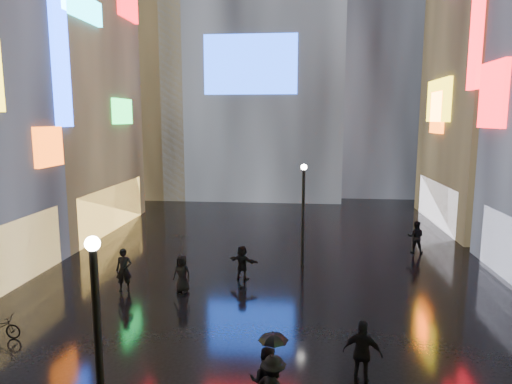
# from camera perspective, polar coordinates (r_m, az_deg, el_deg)

# --- Properties ---
(ground) EXTENTS (140.00, 140.00, 0.00)m
(ground) POSITION_cam_1_polar(r_m,az_deg,el_deg) (24.11, 1.94, -8.77)
(ground) COLOR black
(ground) RESTS_ON ground
(building_left_far) EXTENTS (10.28, 12.00, 22.00)m
(building_left_far) POSITION_cam_1_polar(r_m,az_deg,el_deg) (33.97, -26.11, 14.26)
(building_left_far) COLOR black
(building_left_far) RESTS_ON ground
(tower_flank_right) EXTENTS (12.00, 12.00, 34.00)m
(tower_flank_right) POSITION_cam_1_polar(r_m,az_deg,el_deg) (50.39, 15.13, 19.80)
(tower_flank_right) COLOR black
(tower_flank_right) RESTS_ON ground
(tower_flank_left) EXTENTS (10.00, 10.00, 26.00)m
(tower_flank_left) POSITION_cam_1_polar(r_m,az_deg,el_deg) (47.83, -13.70, 15.59)
(tower_flank_left) COLOR black
(tower_flank_left) RESTS_ON ground
(lamp_near) EXTENTS (0.30, 0.30, 5.20)m
(lamp_near) POSITION_cam_1_polar(r_m,az_deg,el_deg) (10.04, -19.09, -17.77)
(lamp_near) COLOR black
(lamp_near) RESTS_ON ground
(lamp_far) EXTENTS (0.30, 0.30, 5.20)m
(lamp_far) POSITION_cam_1_polar(r_m,az_deg,el_deg) (23.00, 5.92, -2.11)
(lamp_far) COLOR black
(lamp_far) RESTS_ON ground
(pedestrian_1) EXTENTS (0.92, 0.74, 1.79)m
(pedestrian_1) POSITION_cam_1_polar(r_m,az_deg,el_deg) (12.41, 1.26, -22.50)
(pedestrian_1) COLOR black
(pedestrian_1) RESTS_ON ground
(pedestrian_3) EXTENTS (1.18, 0.72, 1.88)m
(pedestrian_3) POSITION_cam_1_polar(r_m,az_deg,el_deg) (13.83, 13.18, -19.00)
(pedestrian_3) COLOR black
(pedestrian_3) RESTS_ON ground
(pedestrian_4) EXTENTS (0.90, 0.70, 1.63)m
(pedestrian_4) POSITION_cam_1_polar(r_m,az_deg,el_deg) (20.21, -9.23, -10.03)
(pedestrian_4) COLOR black
(pedestrian_4) RESTS_ON ground
(pedestrian_5) EXTENTS (1.56, 1.04, 1.62)m
(pedestrian_5) POSITION_cam_1_polar(r_m,az_deg,el_deg) (21.44, -1.72, -8.80)
(pedestrian_5) COLOR black
(pedestrian_5) RESTS_ON ground
(pedestrian_6) EXTENTS (0.75, 0.56, 1.88)m
(pedestrian_6) POSITION_cam_1_polar(r_m,az_deg,el_deg) (20.83, -16.17, -9.34)
(pedestrian_6) COLOR black
(pedestrian_6) RESTS_ON ground
(pedestrian_7) EXTENTS (1.00, 0.86, 1.80)m
(pedestrian_7) POSITION_cam_1_polar(r_m,az_deg,el_deg) (27.05, 19.34, -5.32)
(pedestrian_7) COLOR black
(pedestrian_7) RESTS_ON ground
(umbrella_1) EXTENTS (0.96, 0.96, 0.62)m
(umbrella_1) POSITION_cam_1_polar(r_m,az_deg,el_deg) (11.54, 2.17, -18.52)
(umbrella_1) COLOR black
(umbrella_1) RESTS_ON pedestrian_2
(umbrella_2) EXTENTS (1.37, 1.37, 0.91)m
(umbrella_2) POSITION_cam_1_polar(r_m,az_deg,el_deg) (19.83, -9.33, -6.55)
(umbrella_2) COLOR black
(umbrella_2) RESTS_ON pedestrian_4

